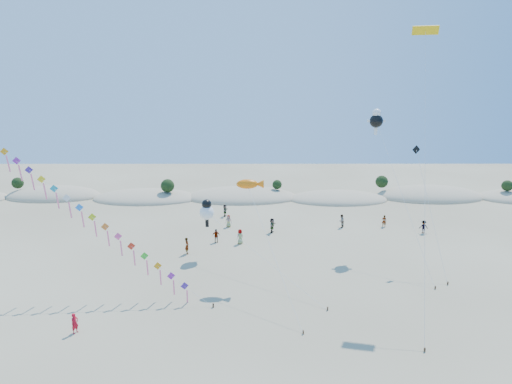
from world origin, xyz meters
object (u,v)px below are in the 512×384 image
object	(u,v)px
kite_train	(43,181)
parafoil_kite	(425,36)
fish_kite	(250,184)
flyer_foreground	(75,323)

from	to	relation	value
kite_train	parafoil_kite	distance (m)	35.62
kite_train	fish_kite	size ratio (longest dim) A/B	2.62
fish_kite	flyer_foreground	world-z (taller)	fish_kite
parafoil_kite	flyer_foreground	world-z (taller)	parafoil_kite
fish_kite	parafoil_kite	world-z (taller)	parafoil_kite
parafoil_kite	fish_kite	bearing A→B (deg)	-178.57
fish_kite	flyer_foreground	size ratio (longest dim) A/B	6.96
kite_train	parafoil_kite	world-z (taller)	parafoil_kite
parafoil_kite	kite_train	bearing A→B (deg)	-175.49
fish_kite	kite_train	bearing A→B (deg)	-172.91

